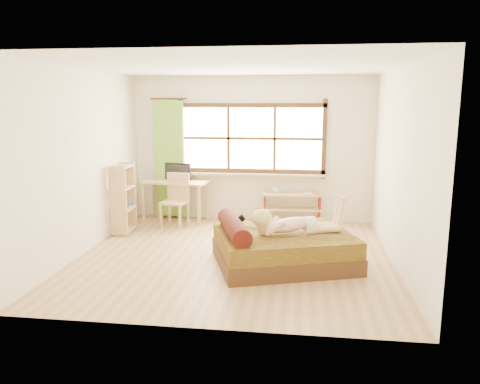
# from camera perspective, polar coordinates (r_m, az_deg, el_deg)

# --- Properties ---
(floor) EXTENTS (4.50, 4.50, 0.00)m
(floor) POSITION_cam_1_polar(r_m,az_deg,el_deg) (6.91, -0.65, -7.82)
(floor) COLOR #9E754C
(floor) RESTS_ON ground
(ceiling) EXTENTS (4.50, 4.50, 0.00)m
(ceiling) POSITION_cam_1_polar(r_m,az_deg,el_deg) (6.56, -0.70, 15.13)
(ceiling) COLOR white
(ceiling) RESTS_ON wall_back
(wall_back) EXTENTS (4.50, 0.00, 4.50)m
(wall_back) POSITION_cam_1_polar(r_m,az_deg,el_deg) (8.82, 1.42, 5.26)
(wall_back) COLOR silver
(wall_back) RESTS_ON floor
(wall_front) EXTENTS (4.50, 0.00, 4.50)m
(wall_front) POSITION_cam_1_polar(r_m,az_deg,el_deg) (4.41, -4.83, -0.47)
(wall_front) COLOR silver
(wall_front) RESTS_ON floor
(wall_left) EXTENTS (0.00, 4.50, 4.50)m
(wall_left) POSITION_cam_1_polar(r_m,az_deg,el_deg) (7.27, -18.56, 3.48)
(wall_left) COLOR silver
(wall_left) RESTS_ON floor
(wall_right) EXTENTS (0.00, 4.50, 4.50)m
(wall_right) POSITION_cam_1_polar(r_m,az_deg,el_deg) (6.66, 18.88, 2.84)
(wall_right) COLOR silver
(wall_right) RESTS_ON floor
(window) EXTENTS (2.80, 0.16, 1.46)m
(window) POSITION_cam_1_polar(r_m,az_deg,el_deg) (8.77, 1.40, 6.27)
(window) COLOR #FFEDBF
(window) RESTS_ON wall_back
(curtain) EXTENTS (0.55, 0.10, 2.20)m
(curtain) POSITION_cam_1_polar(r_m,az_deg,el_deg) (9.02, -8.54, 3.99)
(curtain) COLOR #5D9227
(curtain) RESTS_ON wall_back
(bed) EXTENTS (2.18, 1.95, 0.69)m
(bed) POSITION_cam_1_polar(r_m,az_deg,el_deg) (6.54, 4.99, -6.67)
(bed) COLOR #311D0E
(bed) RESTS_ON floor
(woman) EXTENTS (1.32, 0.75, 0.54)m
(woman) POSITION_cam_1_polar(r_m,az_deg,el_deg) (6.38, 6.78, -2.72)
(woman) COLOR beige
(woman) RESTS_ON bed
(kitten) EXTENTS (0.29, 0.19, 0.22)m
(kitten) POSITION_cam_1_polar(r_m,az_deg,el_deg) (6.63, -0.79, -3.57)
(kitten) COLOR black
(kitten) RESTS_ON bed
(desk) EXTENTS (1.29, 0.74, 0.76)m
(desk) POSITION_cam_1_polar(r_m,az_deg,el_deg) (8.88, -7.90, 0.72)
(desk) COLOR tan
(desk) RESTS_ON floor
(monitor) EXTENTS (0.57, 0.16, 0.32)m
(monitor) POSITION_cam_1_polar(r_m,az_deg,el_deg) (8.89, -7.86, 2.44)
(monitor) COLOR black
(monitor) RESTS_ON desk
(chair) EXTENTS (0.49, 0.49, 0.96)m
(chair) POSITION_cam_1_polar(r_m,az_deg,el_deg) (8.53, -7.79, -0.59)
(chair) COLOR tan
(chair) RESTS_ON floor
(pipe_shelf) EXTENTS (1.11, 0.31, 0.63)m
(pipe_shelf) POSITION_cam_1_polar(r_m,az_deg,el_deg) (8.74, 6.44, -1.14)
(pipe_shelf) COLOR tan
(pipe_shelf) RESTS_ON floor
(cup) EXTENTS (0.13, 0.13, 0.10)m
(cup) POSITION_cam_1_polar(r_m,az_deg,el_deg) (8.71, 4.42, 0.18)
(cup) COLOR gray
(cup) RESTS_ON pipe_shelf
(book) EXTENTS (0.19, 0.26, 0.02)m
(book) POSITION_cam_1_polar(r_m,az_deg,el_deg) (8.70, 7.70, -0.16)
(book) COLOR gray
(book) RESTS_ON pipe_shelf
(bookshelf) EXTENTS (0.30, 0.52, 1.18)m
(bookshelf) POSITION_cam_1_polar(r_m,az_deg,el_deg) (8.25, -14.07, -0.75)
(bookshelf) COLOR tan
(bookshelf) RESTS_ON floor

